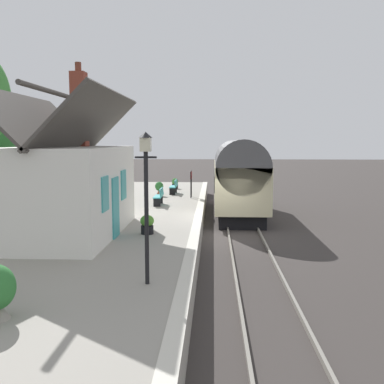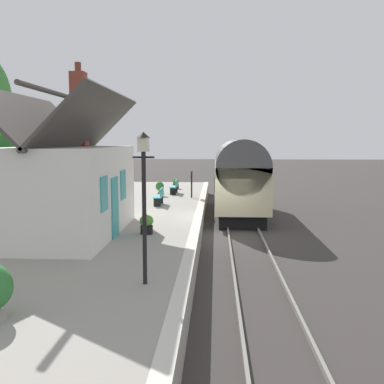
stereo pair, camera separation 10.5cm
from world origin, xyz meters
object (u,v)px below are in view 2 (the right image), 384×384
at_px(station_building, 67,186).
at_px(planter_edge_far, 113,201).
at_px(train, 239,177).
at_px(planter_by_door, 176,183).
at_px(station_sign_board, 192,177).
at_px(planter_corner_building, 160,189).
at_px(bench_by_lamp, 160,196).
at_px(lamp_post_platform, 144,178).
at_px(planter_bench_left, 147,224).
at_px(bench_mid_platform, 175,186).

xyz_separation_m(station_building, planter_edge_far, (5.49, -0.31, -1.31)).
distance_m(train, planter_by_door, 7.04).
relative_size(planter_by_door, station_sign_board, 0.47).
bearing_deg(planter_corner_building, station_sign_board, -108.44).
relative_size(bench_by_lamp, station_sign_board, 0.89).
bearing_deg(station_sign_board, lamp_post_platform, 179.17).
distance_m(bench_by_lamp, station_sign_board, 3.57).
bearing_deg(train, planter_bench_left, 157.58).
bearing_deg(station_sign_board, station_building, 159.44).
height_order(train, bench_by_lamp, train).
bearing_deg(station_sign_board, bench_mid_platform, 34.42).
height_order(train, planter_corner_building, train).
xyz_separation_m(train, planter_corner_building, (1.66, 4.72, -0.87)).
xyz_separation_m(station_building, bench_mid_platform, (12.07, -2.73, -1.26)).
relative_size(station_building, bench_mid_platform, 5.07).
xyz_separation_m(bench_mid_platform, planter_corner_building, (-1.04, 0.82, -0.04)).
height_order(bench_by_lamp, planter_corner_building, bench_by_lamp).
distance_m(train, lamp_post_platform, 15.00).
distance_m(lamp_post_platform, station_sign_board, 15.71).
bearing_deg(station_sign_board, train, -110.06).
height_order(planter_by_door, planter_edge_far, planter_edge_far).
height_order(planter_bench_left, lamp_post_platform, lamp_post_platform).
relative_size(station_building, lamp_post_platform, 2.00).
bearing_deg(station_building, planter_bench_left, -86.58).
bearing_deg(planter_by_door, bench_by_lamp, 179.06).
bearing_deg(planter_corner_building, planter_bench_left, -175.14).
relative_size(station_building, station_sign_board, 4.53).
bearing_deg(bench_by_lamp, bench_mid_platform, -4.00).
bearing_deg(planter_by_door, planter_corner_building, 171.26).
distance_m(bench_mid_platform, planter_corner_building, 1.32).
bearing_deg(planter_edge_far, bench_mid_platform, -20.14).
bearing_deg(lamp_post_platform, planter_edge_far, 17.30).
relative_size(train, station_building, 1.26).
relative_size(planter_bench_left, lamp_post_platform, 0.21).
relative_size(bench_by_lamp, planter_bench_left, 1.85).
distance_m(planter_by_door, planter_edge_far, 9.78).
relative_size(station_building, planter_corner_building, 8.33).
relative_size(train, planter_corner_building, 10.52).
bearing_deg(bench_mid_platform, planter_bench_left, -179.52).
bearing_deg(planter_edge_far, planter_bench_left, -154.68).
xyz_separation_m(bench_mid_platform, bench_by_lamp, (-4.85, 0.34, 0.00)).
relative_size(bench_mid_platform, planter_by_door, 1.90).
xyz_separation_m(train, planter_edge_far, (-3.89, 6.31, -0.88)).
height_order(station_building, planter_edge_far, station_building).
bearing_deg(planter_bench_left, station_sign_board, -5.96).
distance_m(bench_mid_platform, planter_by_door, 2.95).
bearing_deg(train, planter_edge_far, 121.62).
distance_m(planter_bench_left, station_sign_board, 10.29).
xyz_separation_m(train, lamp_post_platform, (-14.65, 2.96, 1.19)).
bearing_deg(bench_mid_platform, planter_corner_building, 141.52).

